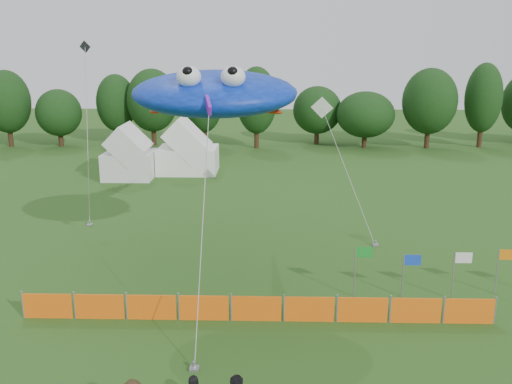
{
  "coord_description": "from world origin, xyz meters",
  "views": [
    {
      "loc": [
        0.53,
        -13.26,
        10.19
      ],
      "look_at": [
        0.0,
        6.0,
        5.2
      ],
      "focal_mm": 40.0,
      "sensor_mm": 36.0,
      "label": 1
    }
  ],
  "objects_px": {
    "barrier_fence": "(256,309)",
    "stingray_kite": "(217,93)",
    "tent_left": "(129,156)",
    "tent_right": "(188,152)"
  },
  "relations": [
    {
      "from": "barrier_fence",
      "to": "stingray_kite",
      "type": "xyz_separation_m",
      "value": [
        -1.76,
        4.26,
        7.74
      ]
    },
    {
      "from": "tent_left",
      "to": "barrier_fence",
      "type": "bearing_deg",
      "value": -66.03
    },
    {
      "from": "tent_left",
      "to": "tent_right",
      "type": "relative_size",
      "value": 0.79
    },
    {
      "from": "barrier_fence",
      "to": "stingray_kite",
      "type": "bearing_deg",
      "value": 112.39
    },
    {
      "from": "tent_right",
      "to": "stingray_kite",
      "type": "height_order",
      "value": "stingray_kite"
    },
    {
      "from": "tent_right",
      "to": "stingray_kite",
      "type": "relative_size",
      "value": 0.29
    },
    {
      "from": "tent_left",
      "to": "stingray_kite",
      "type": "distance_m",
      "value": 22.46
    },
    {
      "from": "barrier_fence",
      "to": "tent_right",
      "type": "bearing_deg",
      "value": 103.66
    },
    {
      "from": "tent_right",
      "to": "barrier_fence",
      "type": "height_order",
      "value": "tent_right"
    },
    {
      "from": "tent_left",
      "to": "stingray_kite",
      "type": "bearing_deg",
      "value": -65.69
    }
  ]
}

